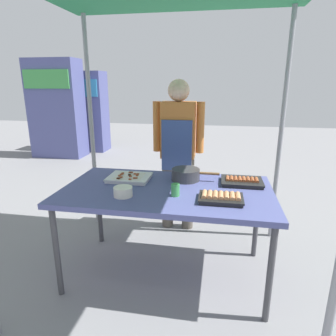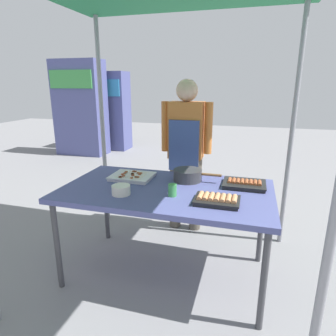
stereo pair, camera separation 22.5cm
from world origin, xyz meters
name	(u,v)px [view 1 (the left image)]	position (x,y,z in m)	size (l,w,h in m)	color
ground_plane	(167,272)	(0.00, 0.00, 0.00)	(18.00, 18.00, 0.00)	slate
stall_table	(167,195)	(0.00, 0.00, 0.70)	(1.60, 0.90, 0.75)	#4C518C
tray_grilled_sausages	(221,198)	(0.41, -0.18, 0.77)	(0.30, 0.22, 0.05)	black
tray_meat_skewers	(129,178)	(-0.35, 0.16, 0.77)	(0.35, 0.28, 0.04)	silver
tray_pork_links	(242,181)	(0.57, 0.22, 0.77)	(0.33, 0.26, 0.05)	black
cooking_wok	(186,174)	(0.12, 0.23, 0.80)	(0.39, 0.23, 0.10)	#38383A
condiment_bowl	(123,192)	(-0.28, -0.21, 0.78)	(0.14, 0.14, 0.07)	silver
drink_cup_near_edge	(175,190)	(0.09, -0.14, 0.79)	(0.06, 0.06, 0.09)	#3F994C
vendor_woman	(178,144)	(-0.03, 0.83, 0.93)	(0.52, 0.23, 1.57)	#595147
neighbor_stall_left	(57,109)	(-3.01, 3.64, 1.01)	(1.07, 0.56, 2.00)	#4C518C
neighbor_stall_right	(86,112)	(-2.67, 4.30, 0.90)	(0.94, 0.54, 1.78)	#4C518C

